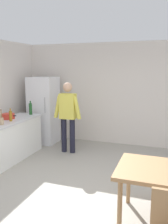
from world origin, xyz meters
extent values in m
plane|color=#9E998E|center=(0.00, 0.00, 0.00)|extent=(14.00, 14.00, 0.00)
cube|color=silver|center=(0.00, 3.00, 1.35)|extent=(6.40, 0.12, 2.70)
cube|color=white|center=(-2.00, 0.80, 0.43)|extent=(0.60, 2.12, 0.86)
cube|color=silver|center=(-2.00, 0.80, 0.88)|extent=(0.64, 2.20, 0.04)
cube|color=white|center=(-1.90, 2.40, 0.90)|extent=(0.70, 0.64, 1.80)
cylinder|color=#B2B2B7|center=(-1.68, 2.06, 1.10)|extent=(0.02, 0.02, 0.40)
cylinder|color=#1E1E2D|center=(-1.06, 1.85, 0.42)|extent=(0.13, 0.13, 0.84)
cylinder|color=#1E1E2D|center=(-0.84, 1.85, 0.42)|extent=(0.13, 0.13, 0.84)
cube|color=#D8CC4C|center=(-0.95, 1.85, 1.14)|extent=(0.38, 0.22, 0.60)
sphere|color=tan|center=(-0.95, 1.85, 1.59)|extent=(0.22, 0.22, 0.22)
cylinder|color=#D8CC4C|center=(-1.20, 1.81, 1.12)|extent=(0.20, 0.09, 0.55)
cylinder|color=#D8CC4C|center=(-0.70, 1.81, 1.12)|extent=(0.20, 0.09, 0.55)
cylinder|color=#9E754C|center=(0.80, -0.65, 0.35)|extent=(0.06, 0.06, 0.70)
cylinder|color=#9E754C|center=(0.80, 0.05, 0.35)|extent=(0.06, 0.06, 0.70)
cylinder|color=red|center=(-2.10, 1.11, 0.96)|extent=(0.28, 0.28, 0.12)
cube|color=black|center=(-2.27, 1.11, 0.98)|extent=(0.06, 0.03, 0.02)
cube|color=black|center=(-1.93, 1.11, 0.98)|extent=(0.06, 0.03, 0.02)
cylinder|color=tan|center=(-1.87, 0.56, 0.97)|extent=(0.11, 0.11, 0.14)
cylinder|color=olive|center=(-1.85, 0.57, 1.11)|extent=(0.02, 0.05, 0.22)
cylinder|color=olive|center=(-1.85, 0.56, 1.11)|extent=(0.02, 0.04, 0.22)
cylinder|color=#996619|center=(-1.89, 0.92, 1.01)|extent=(0.06, 0.06, 0.22)
cylinder|color=#996619|center=(-1.89, 0.92, 1.15)|extent=(0.03, 0.03, 0.06)
cylinder|color=#1E5123|center=(-1.90, 1.73, 1.04)|extent=(0.08, 0.08, 0.28)
cylinder|color=#1E5123|center=(-1.90, 1.73, 1.21)|extent=(0.03, 0.03, 0.06)
camera|label=1|loc=(1.28, -3.37, 2.01)|focal=38.70mm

